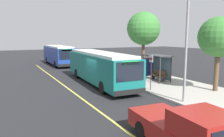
% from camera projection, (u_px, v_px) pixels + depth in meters
% --- Properties ---
extents(ground_plane, '(120.00, 120.00, 0.00)m').
position_uv_depth(ground_plane, '(95.00, 87.00, 18.88)').
color(ground_plane, '#232326').
extents(sidewalk_curb, '(44.00, 6.40, 0.15)m').
position_uv_depth(sidewalk_curb, '(151.00, 80.00, 21.62)').
color(sidewalk_curb, '#A8A399').
rests_on(sidewalk_curb, ground_plane).
extents(lane_stripe_center, '(36.00, 0.14, 0.01)m').
position_uv_depth(lane_stripe_center, '(70.00, 90.00, 17.87)').
color(lane_stripe_center, '#E0D64C').
rests_on(lane_stripe_center, ground_plane).
extents(transit_bus_main, '(11.83, 3.09, 2.95)m').
position_uv_depth(transit_bus_main, '(99.00, 66.00, 20.26)').
color(transit_bus_main, '#146B66').
rests_on(transit_bus_main, ground_plane).
extents(transit_bus_second, '(10.13, 2.63, 2.95)m').
position_uv_depth(transit_bus_second, '(58.00, 55.00, 33.77)').
color(transit_bus_second, navy).
rests_on(transit_bus_second, ground_plane).
extents(pickup_truck, '(5.53, 2.39, 1.85)m').
position_uv_depth(pickup_truck, '(189.00, 133.00, 7.98)').
color(pickup_truck, maroon).
rests_on(pickup_truck, ground_plane).
extents(bus_shelter, '(2.90, 1.60, 2.48)m').
position_uv_depth(bus_shelter, '(157.00, 62.00, 21.08)').
color(bus_shelter, '#333338').
rests_on(bus_shelter, sidewalk_curb).
extents(waiting_bench, '(1.60, 0.48, 0.95)m').
position_uv_depth(waiting_bench, '(159.00, 75.00, 21.14)').
color(waiting_bench, brown).
rests_on(waiting_bench, sidewalk_curb).
extents(route_sign_post, '(0.44, 0.08, 2.80)m').
position_uv_depth(route_sign_post, '(151.00, 67.00, 17.16)').
color(route_sign_post, '#333338').
rests_on(route_sign_post, sidewalk_curb).
extents(pedestrian_commuter, '(0.24, 0.40, 1.69)m').
position_uv_depth(pedestrian_commuter, '(136.00, 70.00, 21.48)').
color(pedestrian_commuter, '#282D47').
rests_on(pedestrian_commuter, sidewalk_curb).
extents(street_tree_near_shelter, '(3.09, 3.09, 5.74)m').
position_uv_depth(street_tree_near_shelter, '(219.00, 37.00, 16.51)').
color(street_tree_near_shelter, brown).
rests_on(street_tree_near_shelter, sidewalk_curb).
extents(street_tree_upstreet, '(3.78, 3.78, 7.01)m').
position_uv_depth(street_tree_upstreet, '(144.00, 29.00, 24.72)').
color(street_tree_upstreet, brown).
rests_on(street_tree_upstreet, sidewalk_curb).
extents(utility_pole, '(0.16, 0.16, 6.40)m').
position_uv_depth(utility_pole, '(186.00, 53.00, 13.76)').
color(utility_pole, gray).
rests_on(utility_pole, sidewalk_curb).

